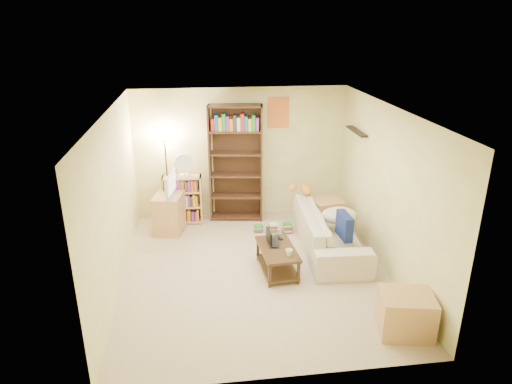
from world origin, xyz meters
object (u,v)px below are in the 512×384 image
short_bookshelf (183,200)px  tall_bookshelf (236,161)px  sofa (329,230)px  television (167,184)px  laptop (277,242)px  tv_stand (170,213)px  end_cabinet (406,314)px  floor_lamp (166,155)px  side_table (326,214)px  coffee_table (277,256)px  mug (289,253)px  desk_fan (184,165)px  tabby_cat (304,189)px

short_bookshelf → tall_bookshelf: bearing=6.9°
sofa → television: 2.95m
television → laptop: bearing=-119.9°
tv_stand → end_cabinet: tv_stand is taller
floor_lamp → side_table: floor_lamp is taller
coffee_table → television: television is taller
mug → desk_fan: size_ratio=0.26×
sofa → desk_fan: desk_fan is taller
television → mug: bearing=-125.2°
laptop → mug: (0.10, -0.42, 0.04)m
tv_stand → coffee_table: bearing=-33.1°
mug → side_table: (1.02, 1.64, -0.16)m
mug → tv_stand: 2.67m
desk_fan → end_cabinet: bearing=-53.0°
coffee_table → tabby_cat: bearing=59.8°
mug → tv_stand: (-1.82, 1.95, -0.11)m
sofa → television: television is taller
sofa → floor_lamp: bearing=65.1°
tall_bookshelf → desk_fan: size_ratio=4.98×
tabby_cat → television: (-2.45, 0.14, 0.15)m
mug → short_bookshelf: (-1.58, 2.29, 0.01)m
coffee_table → laptop: laptop is taller
tabby_cat → side_table: size_ratio=0.89×
laptop → coffee_table: bearing=178.3°
desk_fan → side_table: bearing=-13.3°
tv_stand → desk_fan: bearing=56.9°
television → short_bookshelf: television is taller
laptop → television: television is taller
tv_stand → short_bookshelf: (0.24, 0.34, 0.11)m
desk_fan → tall_bookshelf: bearing=6.4°
television → floor_lamp: size_ratio=0.42×
tall_bookshelf → short_bookshelf: 1.24m
tabby_cat → desk_fan: 2.24m
tabby_cat → desk_fan: (-2.16, 0.44, 0.41)m
short_bookshelf → end_cabinet: (2.78, -3.67, -0.20)m
laptop → tv_stand: 2.31m
coffee_table → tv_stand: tv_stand is taller
laptop → side_table: (1.12, 1.23, -0.13)m
mug → tv_stand: tv_stand is taller
mug → desk_fan: 2.81m
tv_stand → short_bookshelf: size_ratio=0.76×
coffee_table → end_cabinet: bearing=-55.3°
tv_stand → floor_lamp: floor_lamp is taller
tall_bookshelf → desk_fan: tall_bookshelf is taller
tall_bookshelf → desk_fan: (-0.97, -0.11, -0.01)m
television → end_cabinet: bearing=-126.0°
tabby_cat → mug: tabby_cat is taller
tabby_cat → laptop: size_ratio=1.32×
television → floor_lamp: floor_lamp is taller
tabby_cat → tall_bookshelf: tall_bookshelf is taller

